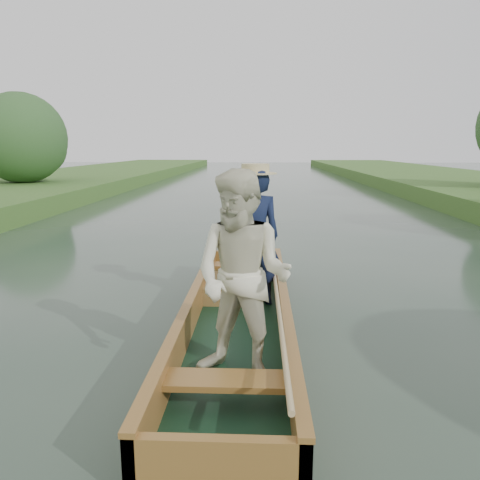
{
  "coord_description": "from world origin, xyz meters",
  "views": [
    {
      "loc": [
        0.24,
        -4.86,
        2.04
      ],
      "look_at": [
        0.0,
        0.6,
        0.95
      ],
      "focal_mm": 35.0,
      "sensor_mm": 36.0,
      "label": 1
    }
  ],
  "objects": [
    {
      "name": "ground",
      "position": [
        0.0,
        0.0,
        0.0
      ],
      "size": [
        120.0,
        120.0,
        0.0
      ],
      "primitive_type": "plane",
      "color": "#283D30",
      "rests_on": "ground"
    },
    {
      "name": "trees_far",
      "position": [
        0.16,
        9.86,
        2.44
      ],
      "size": [
        23.05,
        13.27,
        4.61
      ],
      "color": "#47331E",
      "rests_on": "ground"
    },
    {
      "name": "punt",
      "position": [
        0.07,
        -0.22,
        0.65
      ],
      "size": [
        1.19,
        5.0,
        1.87
      ],
      "color": "#12301C",
      "rests_on": "ground"
    }
  ]
}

